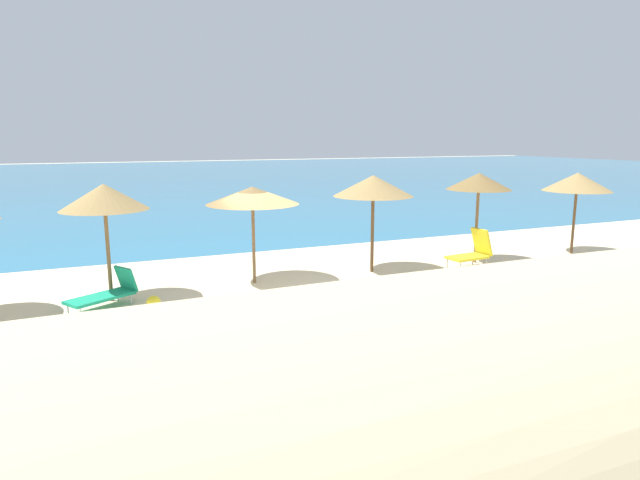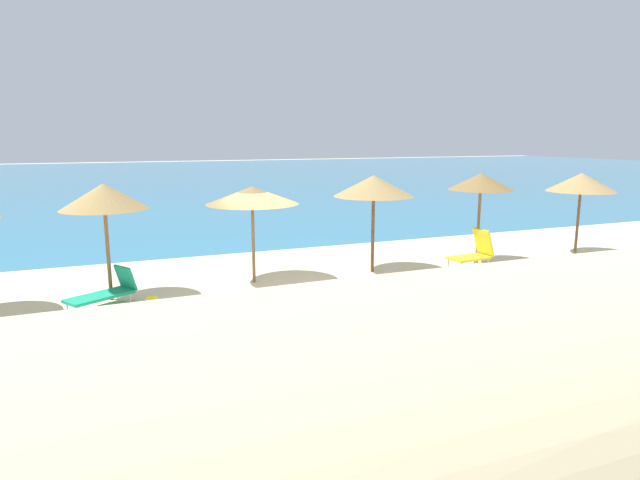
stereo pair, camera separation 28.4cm
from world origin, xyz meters
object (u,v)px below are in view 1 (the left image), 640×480
Objects in this scene: beach_umbrella_4 at (373,186)px; lounge_chair_1 at (107,293)px; beach_umbrella_3 at (253,196)px; beach_umbrella_5 at (479,182)px; lounge_chair_0 at (472,251)px; beach_umbrella_6 at (577,182)px; beach_ball at (154,303)px; beach_umbrella_2 at (104,197)px.

beach_umbrella_4 is 1.70× the size of lounge_chair_1.
lounge_chair_1 is (-3.81, -0.77, -2.05)m from beach_umbrella_3.
beach_umbrella_4 is at bearing 176.88° from beach_umbrella_5.
lounge_chair_0 is 10.46m from lounge_chair_1.
lounge_chair_1 is (-11.01, -0.41, -2.22)m from beach_umbrella_5.
beach_umbrella_6 is at bearing -3.20° from beach_umbrella_5.
beach_umbrella_3 reaches higher than beach_ball.
beach_umbrella_6 is at bearing -119.93° from lounge_chair_1.
beach_umbrella_6 is 1.98× the size of lounge_chair_0.
beach_umbrella_3 is 3.87m from beach_ball.
beach_umbrella_6 is 15.09m from lounge_chair_1.
beach_umbrella_4 reaches higher than lounge_chair_0.
beach_umbrella_2 reaches higher than beach_umbrella_3.
beach_umbrella_6 is at bearing -3.03° from beach_umbrella_3.
lounge_chair_0 is at bearing 2.84° from beach_ball.
beach_ball is at bearing -169.23° from beach_umbrella_4.
beach_umbrella_4 reaches higher than beach_umbrella_6.
beach_ball is at bearing -153.85° from beach_umbrella_3.
beach_umbrella_4 is at bearing 0.76° from beach_umbrella_2.
lounge_chair_0 is (6.65, -0.92, -1.90)m from beach_umbrella_3.
beach_umbrella_6 is 1.64× the size of lounge_chair_1.
beach_umbrella_6 is 8.37× the size of beach_ball.
beach_ball is (-9.48, -0.47, -0.34)m from lounge_chair_0.
beach_ball is (0.98, -0.61, -0.19)m from lounge_chair_1.
beach_umbrella_6 is at bearing -91.09° from lounge_chair_0.
beach_umbrella_3 is at bearing 177.25° from beach_umbrella_4.
beach_umbrella_4 is at bearing -2.75° from beach_umbrella_3.
beach_ball is (-6.40, -1.22, -2.39)m from beach_umbrella_4.
lounge_chair_1 is at bearing -101.98° from beach_umbrella_2.
beach_umbrella_4 is at bearing 71.09° from lounge_chair_0.
lounge_chair_0 is (-0.55, -0.55, -2.07)m from beach_umbrella_5.
beach_umbrella_3 is 11.14m from beach_umbrella_6.
beach_umbrella_2 is 1.00× the size of beach_umbrella_4.
beach_umbrella_6 is at bearing 3.28° from beach_ball.
beach_ball is at bearing -176.72° from beach_umbrella_6.
beach_umbrella_3 is (3.70, 0.27, -0.14)m from beach_umbrella_2.
lounge_chair_1 is at bearing -168.51° from beach_umbrella_3.
beach_ball is at bearing -174.20° from beach_umbrella_5.
beach_ball is at bearing -152.56° from lounge_chair_1.
beach_umbrella_5 is at bearing 176.80° from beach_umbrella_6.
lounge_chair_0 is at bearing -121.43° from lounge_chair_1.
beach_umbrella_4 reaches higher than beach_ball.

